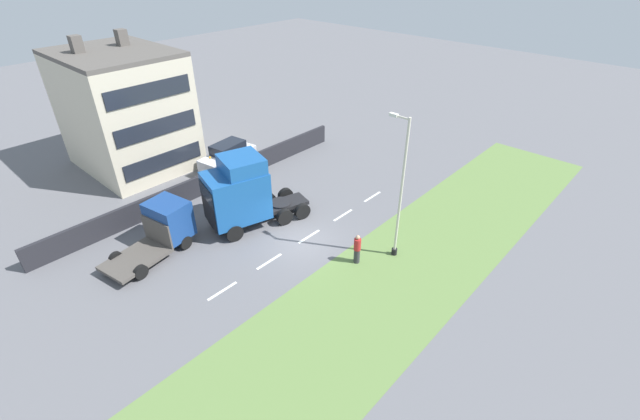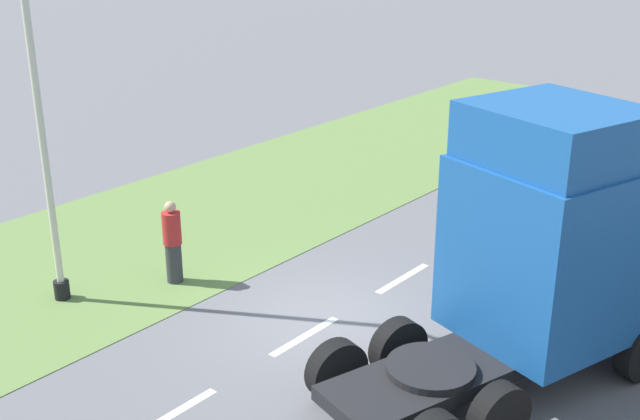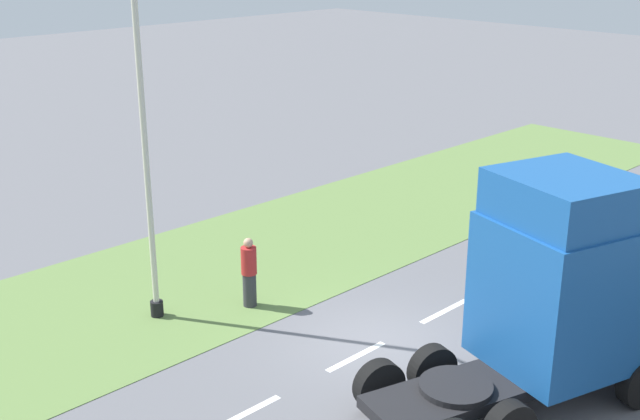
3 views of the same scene
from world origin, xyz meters
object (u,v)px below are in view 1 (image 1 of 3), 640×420
Objects in this scene: lorry_cab at (241,193)px; pedestrian at (357,249)px; flatbed_truck at (164,226)px; parked_car at (228,157)px; lamp_post at (399,196)px.

pedestrian is (-7.42, -1.93, -1.43)m from lorry_cab.
flatbed_truck is (1.61, 4.32, -0.89)m from lorry_cab.
parked_car is at bearing -14.79° from lorry_cab.
parked_car reaches higher than pedestrian.
pedestrian is at bearing 24.88° from flatbed_truck.
lorry_cab is at bearing 59.79° from flatbed_truck.
lamp_post is 3.67m from pedestrian.
lorry_cab is 9.47m from lamp_post.
lorry_cab reaches higher than parked_car.
parked_car is at bearing -8.93° from pedestrian.
flatbed_truck is at bearing 113.75° from parked_car.
flatbed_truck reaches higher than pedestrian.
lorry_cab is at bearing 14.56° from pedestrian.
lamp_post reaches higher than pedestrian.
lorry_cab is 0.82× the size of lamp_post.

